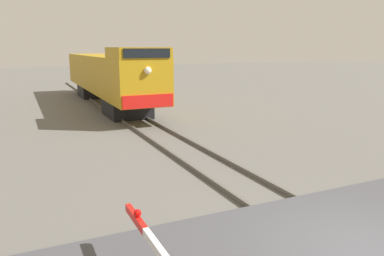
% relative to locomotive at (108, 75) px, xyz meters
% --- Properties ---
extents(locomotive, '(2.72, 18.07, 3.97)m').
position_rel_locomotive_xyz_m(locomotive, '(0.00, 0.00, 0.00)').
color(locomotive, black).
rests_on(locomotive, ground_plane).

